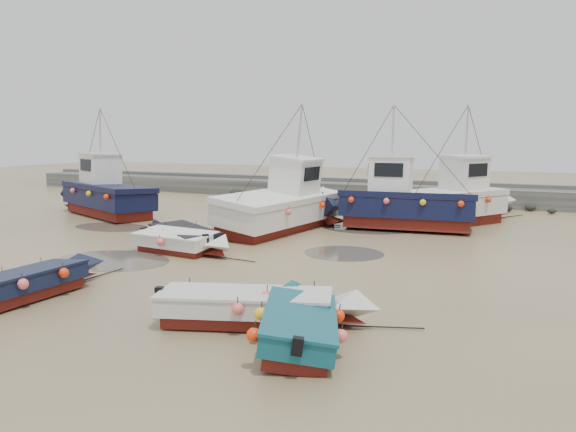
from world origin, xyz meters
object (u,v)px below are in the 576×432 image
Objects in this scene: dinghy_5 at (183,240)px; cabin_boat_0 at (103,193)px; dinghy_4 at (181,234)px; cabin_boat_3 at (460,198)px; cabin_boat_1 at (286,203)px; dinghy_3 at (260,304)px; dinghy_2 at (297,318)px; cabin_boat_2 at (395,203)px; dinghy_1 at (35,278)px; person at (234,238)px.

dinghy_5 is 0.56× the size of cabin_boat_0.
dinghy_4 is 0.58× the size of cabin_boat_0.
cabin_boat_0 is at bearing -131.70° from cabin_boat_3.
cabin_boat_1 is (2.29, 5.80, 0.77)m from dinghy_4.
dinghy_2 is at bearing 44.70° from dinghy_3.
cabin_boat_3 is at bearing -46.06° from cabin_boat_2.
cabin_boat_2 is at bearing 151.15° from dinghy_5.
cabin_boat_1 is 1.36× the size of cabin_boat_3.
cabin_boat_2 and cabin_boat_3 have the same top height.
dinghy_1 is at bearing -88.81° from cabin_boat_1.
dinghy_1 is 3.57× the size of person.
cabin_boat_0 is (-17.25, 13.56, 0.79)m from dinghy_3.
dinghy_1 is 0.53× the size of cabin_boat_1.
dinghy_3 is 1.17× the size of dinghy_5.
person is (-7.82, 10.90, -0.55)m from dinghy_2.
dinghy_4 reaches higher than person.
cabin_boat_1 reaches higher than dinghy_3.
dinghy_4 is 10.79m from cabin_boat_2.
dinghy_1 is 21.42m from cabin_boat_3.
dinghy_2 and dinghy_5 have the same top height.
dinghy_1 is 17.36m from cabin_boat_2.
dinghy_2 is 0.55× the size of cabin_boat_0.
dinghy_2 reaches higher than person.
cabin_boat_3 reaches higher than dinghy_4.
dinghy_4 is at bearing -135.55° from dinghy_5.
cabin_boat_1 is at bearing 94.28° from dinghy_2.
cabin_boat_3 reaches higher than dinghy_2.
cabin_boat_2 is (-0.24, 15.45, 0.82)m from dinghy_3.
dinghy_4 and dinghy_5 have the same top height.
cabin_boat_0 is at bearing 121.65° from dinghy_2.
dinghy_4 is 3.55× the size of person.
dinghy_3 is 9.24m from dinghy_5.
dinghy_3 reaches higher than person.
dinghy_3 is at bearing -104.40° from cabin_boat_0.
cabin_boat_3 is (9.70, 19.08, 0.83)m from dinghy_1.
dinghy_1 is at bearing 157.56° from dinghy_2.
cabin_boat_2 reaches higher than person.
dinghy_2 is 3.38× the size of person.
dinghy_2 is at bearing 54.95° from dinghy_5.
dinghy_3 is at bearing -102.30° from dinghy_4.
dinghy_5 is 3.42× the size of person.
cabin_boat_0 is at bearing -146.17° from dinghy_3.
dinghy_1 and dinghy_3 have the same top height.
cabin_boat_0 is at bearing 128.42° from dinghy_1.
cabin_boat_0 is 6.14× the size of person.
cabin_boat_1 is at bearing -67.13° from cabin_boat_0.
dinghy_2 is 19.37m from cabin_boat_3.
cabin_boat_0 is 20.40m from cabin_boat_3.
dinghy_4 is at bearing -98.01° from cabin_boat_0.
person is (-6.28, -5.22, -1.35)m from cabin_boat_2.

